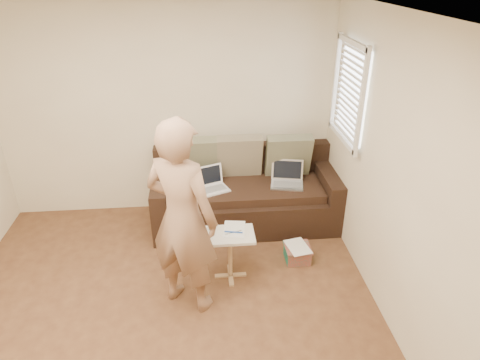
{
  "coord_description": "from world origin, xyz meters",
  "views": [
    {
      "loc": [
        0.41,
        -2.69,
        2.92
      ],
      "look_at": [
        0.8,
        1.4,
        0.78
      ],
      "focal_mm": 31.66,
      "sensor_mm": 36.0,
      "label": 1
    }
  ],
  "objects_px": {
    "laptop_white": "(213,190)",
    "laptop_silver": "(287,186)",
    "side_table": "(230,255)",
    "striped_box": "(297,253)",
    "drinking_glass": "(212,224)",
    "person": "(182,218)",
    "sofa": "(245,191)"
  },
  "relations": [
    {
      "from": "drinking_glass",
      "to": "laptop_silver",
      "type": "bearing_deg",
      "value": 42.6
    },
    {
      "from": "side_table",
      "to": "striped_box",
      "type": "relative_size",
      "value": 1.91
    },
    {
      "from": "laptop_white",
      "to": "sofa",
      "type": "bearing_deg",
      "value": -6.2
    },
    {
      "from": "side_table",
      "to": "drinking_glass",
      "type": "height_order",
      "value": "drinking_glass"
    },
    {
      "from": "laptop_white",
      "to": "person",
      "type": "bearing_deg",
      "value": -125.45
    },
    {
      "from": "sofa",
      "to": "striped_box",
      "type": "relative_size",
      "value": 7.96
    },
    {
      "from": "laptop_white",
      "to": "drinking_glass",
      "type": "bearing_deg",
      "value": -114.45
    },
    {
      "from": "laptop_silver",
      "to": "laptop_white",
      "type": "xyz_separation_m",
      "value": [
        -0.89,
        -0.03,
        0.0
      ]
    },
    {
      "from": "sofa",
      "to": "striped_box",
      "type": "bearing_deg",
      "value": -59.62
    },
    {
      "from": "sofa",
      "to": "laptop_white",
      "type": "height_order",
      "value": "sofa"
    },
    {
      "from": "drinking_glass",
      "to": "striped_box",
      "type": "relative_size",
      "value": 0.43
    },
    {
      "from": "laptop_white",
      "to": "side_table",
      "type": "bearing_deg",
      "value": -103.39
    },
    {
      "from": "drinking_glass",
      "to": "side_table",
      "type": "bearing_deg",
      "value": -29.33
    },
    {
      "from": "person",
      "to": "laptop_white",
      "type": "bearing_deg",
      "value": -73.08
    },
    {
      "from": "laptop_silver",
      "to": "drinking_glass",
      "type": "bearing_deg",
      "value": -125.11
    },
    {
      "from": "drinking_glass",
      "to": "striped_box",
      "type": "distance_m",
      "value": 1.05
    },
    {
      "from": "sofa",
      "to": "drinking_glass",
      "type": "distance_m",
      "value": 1.04
    },
    {
      "from": "person",
      "to": "striped_box",
      "type": "bearing_deg",
      "value": -126.15
    },
    {
      "from": "laptop_white",
      "to": "laptop_silver",
      "type": "bearing_deg",
      "value": -19.64
    },
    {
      "from": "sofa",
      "to": "person",
      "type": "xyz_separation_m",
      "value": [
        -0.69,
        -1.33,
        0.51
      ]
    },
    {
      "from": "person",
      "to": "striped_box",
      "type": "relative_size",
      "value": 6.74
    },
    {
      "from": "laptop_silver",
      "to": "laptop_white",
      "type": "distance_m",
      "value": 0.89
    },
    {
      "from": "person",
      "to": "striped_box",
      "type": "distance_m",
      "value": 1.54
    },
    {
      "from": "laptop_silver",
      "to": "side_table",
      "type": "relative_size",
      "value": 0.72
    },
    {
      "from": "laptop_silver",
      "to": "striped_box",
      "type": "bearing_deg",
      "value": -78.45
    },
    {
      "from": "sofa",
      "to": "drinking_glass",
      "type": "height_order",
      "value": "sofa"
    },
    {
      "from": "laptop_silver",
      "to": "striped_box",
      "type": "distance_m",
      "value": 0.87
    },
    {
      "from": "side_table",
      "to": "striped_box",
      "type": "xyz_separation_m",
      "value": [
        0.75,
        0.2,
        -0.18
      ]
    },
    {
      "from": "sofa",
      "to": "side_table",
      "type": "distance_m",
      "value": 1.07
    },
    {
      "from": "striped_box",
      "to": "laptop_white",
      "type": "bearing_deg",
      "value": 140.98
    },
    {
      "from": "side_table",
      "to": "drinking_glass",
      "type": "relative_size",
      "value": 4.41
    },
    {
      "from": "side_table",
      "to": "person",
      "type": "bearing_deg",
      "value": -144.75
    }
  ]
}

